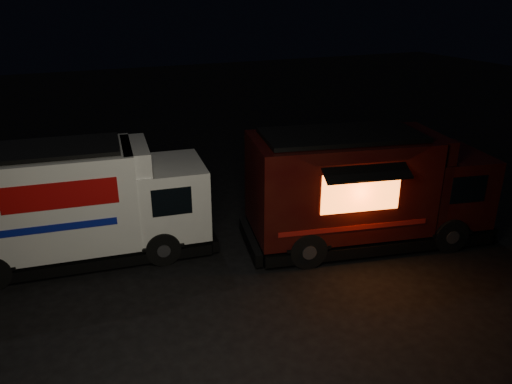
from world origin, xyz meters
name	(u,v)px	position (x,y,z in m)	size (l,w,h in m)	color
ground	(224,291)	(0.00, 0.00, 0.00)	(80.00, 80.00, 0.00)	black
white_truck	(79,203)	(-2.95, 3.25, 1.62)	(7.16, 2.44, 3.25)	silver
red_truck	(369,187)	(4.84, 0.99, 1.68)	(7.20, 2.65, 3.35)	black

